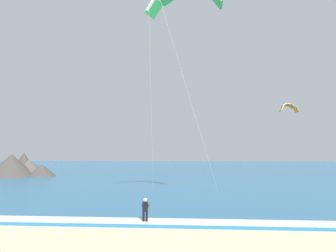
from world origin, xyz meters
TOP-DOWN VIEW (x-y plane):
  - sea at (0.00, 71.07)m, footprint 200.00×120.00m
  - surf_foam at (0.00, 12.07)m, footprint 200.00×1.75m
  - surfboard at (-1.88, 11.84)m, footprint 0.55×1.43m
  - kitesurfer at (-1.88, 11.86)m, footprint 0.55×0.54m
  - kite_distant at (18.25, 55.12)m, footprint 4.10×2.89m
  - headland_left at (-29.00, 48.10)m, footprint 11.92×10.71m

SIDE VIEW (x-z plane):
  - surfboard at x=-1.88m, z-range -0.02..0.07m
  - sea at x=0.00m, z-range 0.00..0.20m
  - surf_foam at x=0.00m, z-range 0.20..0.24m
  - kitesurfer at x=-1.88m, z-range 0.10..1.79m
  - headland_left at x=-29.00m, z-range -0.33..3.93m
  - kite_distant at x=18.25m, z-range 11.80..13.47m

